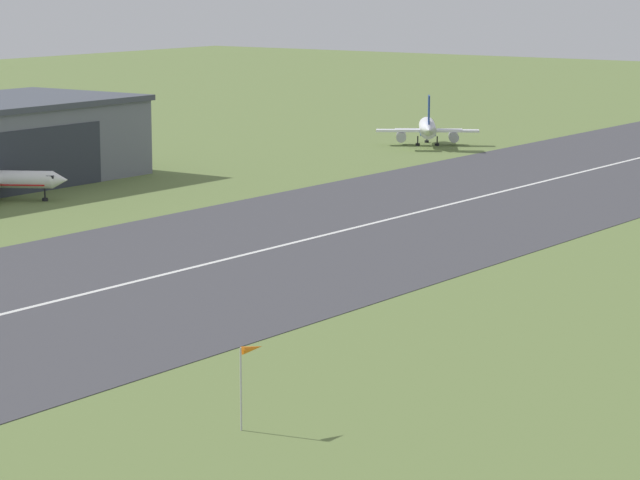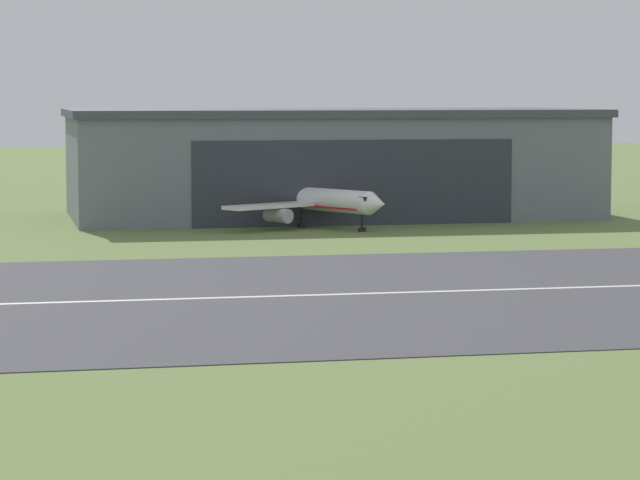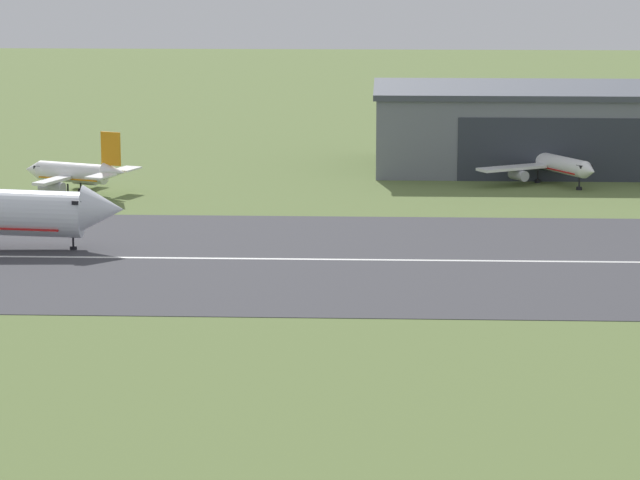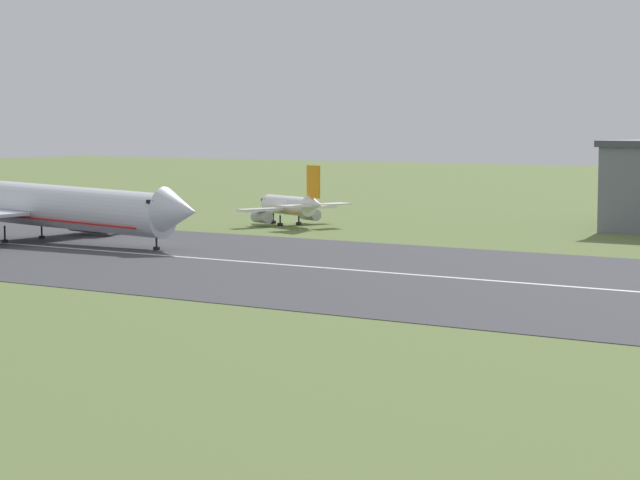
{
  "view_description": "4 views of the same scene",
  "coord_description": "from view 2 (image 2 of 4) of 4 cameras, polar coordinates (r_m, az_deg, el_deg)",
  "views": [
    {
      "loc": [
        -145.15,
        9.57,
        32.79
      ],
      "look_at": [
        -24.62,
        94.76,
        6.43
      ],
      "focal_mm": 85.0,
      "sensor_mm": 36.0,
      "label": 1
    },
    {
      "loc": [
        -30.62,
        9.57,
        14.76
      ],
      "look_at": [
        -11.68,
        96.82,
        6.09
      ],
      "focal_mm": 85.0,
      "sensor_mm": 36.0,
      "label": 2
    },
    {
      "loc": [
        -20.41,
        -51.97,
        36.73
      ],
      "look_at": [
        -27.03,
        103.37,
        5.07
      ],
      "focal_mm": 85.0,
      "sensor_mm": 36.0,
      "label": 3
    },
    {
      "loc": [
        42.29,
        7.72,
        15.28
      ],
      "look_at": [
        -16.01,
        95.37,
        5.41
      ],
      "focal_mm": 70.0,
      "sensor_mm": 36.0,
      "label": 4
    }
  ],
  "objects": [
    {
      "name": "airplane_parked_west",
      "position": [
        168.0,
        -0.36,
        1.53
      ],
      "size": [
        22.28,
        23.35,
        8.68
      ],
      "color": "white",
      "rests_on": "ground_plane"
    },
    {
      "name": "runway_strip",
      "position": [
        112.6,
        3.65,
        -1.99
      ],
      "size": [
        512.14,
        53.47,
        0.06
      ],
      "primitive_type": "cube",
      "color": "#3D3D42",
      "rests_on": "ground_plane"
    },
    {
      "name": "hangar_building",
      "position": [
        182.35,
        0.33,
        2.93
      ],
      "size": [
        62.25,
        28.15,
        12.89
      ],
      "color": "slate",
      "rests_on": "ground_plane"
    },
    {
      "name": "runway_centreline",
      "position": [
        112.59,
        3.65,
        -1.97
      ],
      "size": [
        460.93,
        0.7,
        0.01
      ],
      "primitive_type": "cube",
      "color": "silver",
      "rests_on": "runway_strip"
    }
  ]
}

